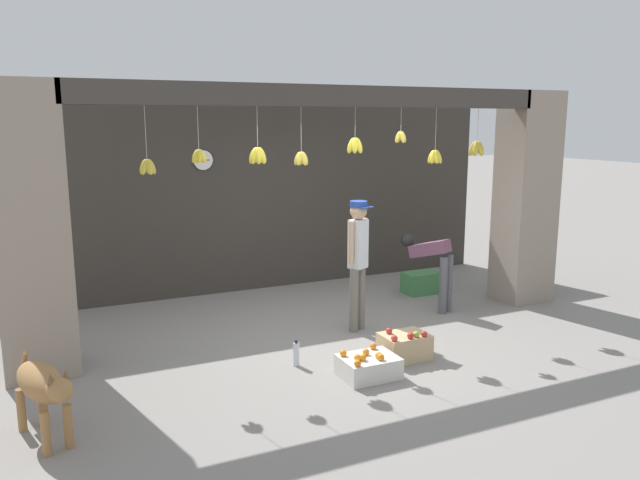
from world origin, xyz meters
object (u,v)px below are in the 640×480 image
(water_bottle, at_px, (296,354))
(shopkeeper, at_px, (358,256))
(worker_stooping, at_px, (433,262))
(dog, at_px, (43,386))
(produce_box_green, at_px, (422,283))
(fruit_crate_apples, at_px, (404,346))
(wall_clock, at_px, (203,160))
(fruit_crate_oranges, at_px, (368,366))

(water_bottle, bearing_deg, shopkeeper, 33.16)
(shopkeeper, bearing_deg, worker_stooping, 167.71)
(dog, height_order, produce_box_green, dog)
(shopkeeper, height_order, produce_box_green, shopkeeper)
(produce_box_green, bearing_deg, shopkeeper, -147.36)
(dog, relative_size, fruit_crate_apples, 2.03)
(fruit_crate_apples, height_order, water_bottle, fruit_crate_apples)
(dog, distance_m, produce_box_green, 5.77)
(water_bottle, height_order, wall_clock, wall_clock)
(produce_box_green, distance_m, water_bottle, 3.33)
(dog, bearing_deg, produce_box_green, 96.48)
(shopkeeper, bearing_deg, produce_box_green, -173.47)
(dog, height_order, fruit_crate_apples, dog)
(dog, relative_size, produce_box_green, 1.88)
(produce_box_green, xyz_separation_m, wall_clock, (-2.94, 1.25, 1.83))
(fruit_crate_oranges, height_order, fruit_crate_apples, fruit_crate_apples)
(wall_clock, bearing_deg, worker_stooping, -37.46)
(dog, height_order, worker_stooping, worker_stooping)
(dog, relative_size, fruit_crate_oranges, 1.80)
(produce_box_green, distance_m, wall_clock, 3.68)
(worker_stooping, bearing_deg, fruit_crate_oranges, -164.30)
(worker_stooping, xyz_separation_m, water_bottle, (-2.46, -1.06, -0.53))
(fruit_crate_oranges, xyz_separation_m, wall_clock, (-0.69, 3.62, 1.88))
(shopkeeper, distance_m, water_bottle, 1.57)
(worker_stooping, height_order, fruit_crate_apples, worker_stooping)
(dog, distance_m, water_bottle, 2.53)
(shopkeeper, bearing_deg, water_bottle, 7.05)
(wall_clock, bearing_deg, shopkeeper, -61.43)
(dog, distance_m, fruit_crate_apples, 3.61)
(fruit_crate_oranges, height_order, water_bottle, water_bottle)
(shopkeeper, relative_size, wall_clock, 5.41)
(fruit_crate_apples, distance_m, produce_box_green, 2.68)
(fruit_crate_apples, height_order, produce_box_green, fruit_crate_apples)
(worker_stooping, relative_size, fruit_crate_apples, 2.00)
(worker_stooping, bearing_deg, dog, 173.99)
(worker_stooping, relative_size, produce_box_green, 1.85)
(fruit_crate_apples, height_order, wall_clock, wall_clock)
(worker_stooping, distance_m, wall_clock, 3.53)
(shopkeeper, relative_size, produce_box_green, 2.96)
(dog, height_order, wall_clock, wall_clock)
(shopkeeper, xyz_separation_m, wall_clock, (-1.26, 2.32, 1.05))
(worker_stooping, xyz_separation_m, fruit_crate_apples, (-1.31, -1.37, -0.52))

